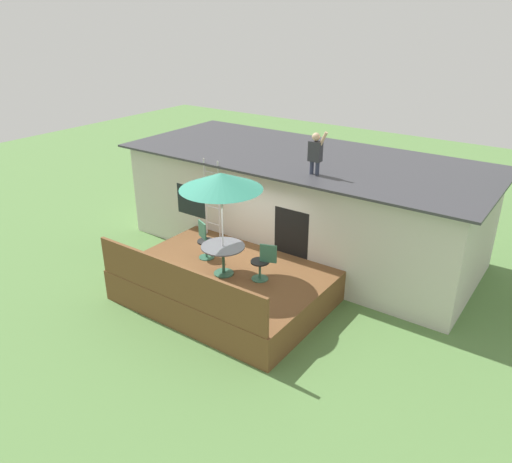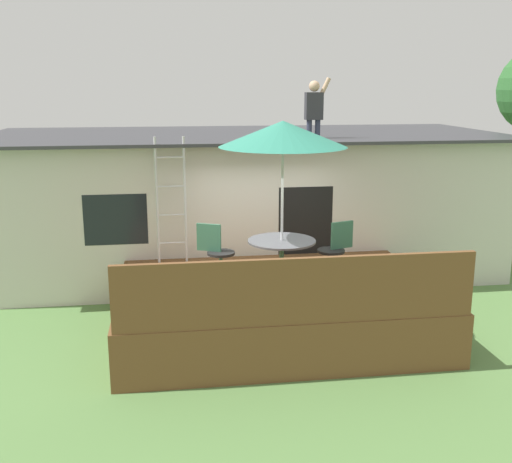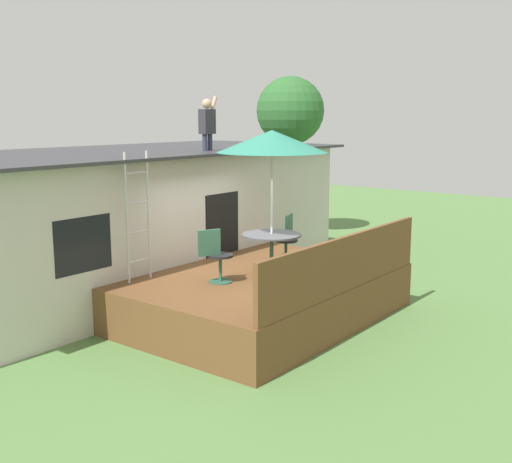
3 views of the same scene
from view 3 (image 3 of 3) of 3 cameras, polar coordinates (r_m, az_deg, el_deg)
ground_plane at (r=11.43m, az=0.36°, el=-7.78°), size 40.00×40.00×0.00m
house at (r=13.52m, az=-11.87°, el=1.13°), size 10.50×4.50×2.87m
deck at (r=11.31m, az=0.36°, el=-5.86°), size 4.87×3.58×0.80m
deck_railing at (r=10.17m, az=8.20°, el=-2.88°), size 4.77×0.08×0.90m
patio_table at (r=11.01m, az=1.42°, el=-1.04°), size 1.04×1.04×0.74m
patio_umbrella at (r=10.79m, az=1.46°, el=8.16°), size 1.90×1.90×2.54m
step_ladder at (r=10.77m, az=-10.67°, el=1.31°), size 0.52×0.04×2.20m
person_figure at (r=13.12m, az=-4.43°, el=9.99°), size 0.47×0.20×1.11m
patio_chair_left at (r=10.57m, az=-3.62°, el=-2.25°), size 0.59×0.44×0.92m
patio_chair_right at (r=11.95m, az=2.83°, el=-0.76°), size 0.61×0.44×0.92m
backyard_tree at (r=18.87m, az=3.11°, el=10.73°), size 2.00×2.00×4.73m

